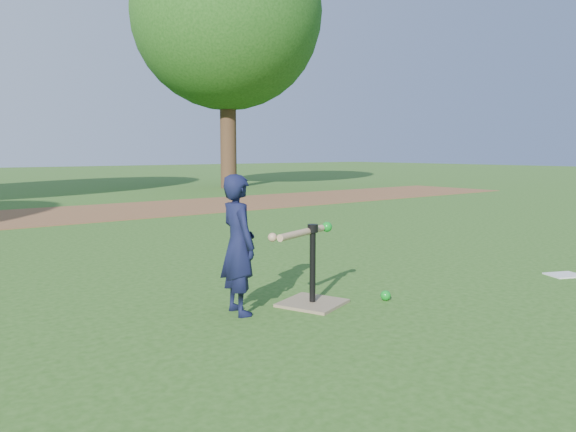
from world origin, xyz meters
TOP-DOWN VIEW (x-y plane):
  - ground at (0.00, 0.00)m, footprint 80.00×80.00m
  - dirt_strip at (0.00, 7.50)m, footprint 24.00×3.00m
  - child at (-0.78, 0.30)m, footprint 0.29×0.39m
  - wiffle_ball_ground at (0.31, -0.12)m, footprint 0.08×0.08m
  - clipboard at (2.28, -0.56)m, footprint 0.37×0.33m
  - batting_tee at (-0.22, 0.14)m, footprint 0.55×0.55m
  - swing_action at (-0.30, 0.14)m, footprint 0.70×0.26m
  - tree_right at (6.50, 12.00)m, footprint 5.80×5.80m

SIDE VIEW (x-z plane):
  - ground at x=0.00m, z-range 0.00..0.00m
  - dirt_strip at x=0.00m, z-range 0.00..0.01m
  - clipboard at x=2.28m, z-range 0.00..0.01m
  - wiffle_ball_ground at x=0.31m, z-range 0.00..0.08m
  - batting_tee at x=-0.22m, z-range -0.20..0.42m
  - child at x=-0.78m, z-range 0.00..1.00m
  - swing_action at x=-0.30m, z-range 0.53..0.61m
  - tree_right at x=6.50m, z-range 1.19..9.39m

